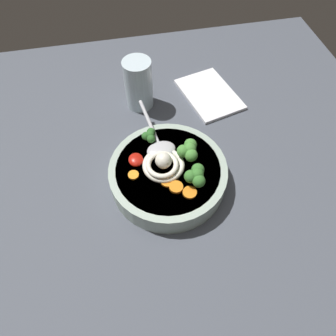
{
  "coord_description": "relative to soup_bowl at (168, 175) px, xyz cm",
  "views": [
    {
      "loc": [
        31.7,
        -7.51,
        58.97
      ],
      "look_at": [
        -1.72,
        -0.57,
        9.11
      ],
      "focal_mm": 32.46,
      "sensor_mm": 36.0,
      "label": 1
    }
  ],
  "objects": [
    {
      "name": "soup_bowl",
      "position": [
        0.0,
        0.0,
        0.0
      ],
      "size": [
        23.89,
        23.89,
        4.92
      ],
      "color": "#9EB2A3",
      "rests_on": "table_slab"
    },
    {
      "name": "drinking_glass",
      "position": [
        -24.33,
        -2.16,
        3.72
      ],
      "size": [
        6.73,
        6.73,
        12.52
      ],
      "primitive_type": "cylinder",
      "color": "silver",
      "rests_on": "table_slab"
    },
    {
      "name": "soup_spoon",
      "position": [
        -5.52,
        -0.75,
        3.18
      ],
      "size": [
        17.5,
        6.54,
        1.6
      ],
      "rotation": [
        0.0,
        0.0,
        3.28
      ],
      "color": "#B7B7BC",
      "rests_on": "soup_bowl"
    },
    {
      "name": "carrot_slice_extra_b",
      "position": [
        0.4,
        -6.98,
        2.6
      ],
      "size": [
        2.11,
        2.11,
        0.45
      ],
      "primitive_type": "cylinder",
      "color": "orange",
      "rests_on": "soup_bowl"
    },
    {
      "name": "chili_sauce_dollop",
      "position": [
        -2.79,
        -6.0,
        3.12
      ],
      "size": [
        3.28,
        2.95,
        1.48
      ],
      "primitive_type": "ellipsoid",
      "color": "#B2190F",
      "rests_on": "soup_bowl"
    },
    {
      "name": "carrot_slice_front",
      "position": [
        3.05,
        -0.65,
        2.62
      ],
      "size": [
        2.92,
        2.92,
        0.47
      ],
      "primitive_type": "cylinder",
      "color": "orange",
      "rests_on": "soup_bowl"
    },
    {
      "name": "carrot_slice_near_spoon",
      "position": [
        4.85,
        0.73,
        2.71
      ],
      "size": [
        2.67,
        2.67,
        0.66
      ],
      "primitive_type": "cylinder",
      "color": "orange",
      "rests_on": "soup_bowl"
    },
    {
      "name": "noodle_pile",
      "position": [
        -0.36,
        -0.9,
        3.54
      ],
      "size": [
        9.26,
        9.08,
        3.72
      ],
      "color": "silver",
      "rests_on": "soup_bowl"
    },
    {
      "name": "broccoli_floret_center",
      "position": [
        -1.64,
        4.49,
        4.88
      ],
      "size": [
        5.04,
        4.34,
        3.99
      ],
      "color": "#7A9E60",
      "rests_on": "soup_bowl"
    },
    {
      "name": "table_slab",
      "position": [
        1.72,
        0.57,
        -4.64
      ],
      "size": [
        111.45,
        111.45,
        4.19
      ],
      "primitive_type": "cube",
      "color": "#474C56",
      "rests_on": "ground"
    },
    {
      "name": "folded_napkin",
      "position": [
        -23.7,
        15.91,
        -2.14
      ],
      "size": [
        19.59,
        15.86,
        0.8
      ],
      "primitive_type": "cube",
      "rotation": [
        0.0,
        0.0,
        0.24
      ],
      "color": "white",
      "rests_on": "table_slab"
    },
    {
      "name": "broccoli_floret_right",
      "position": [
        -7.6,
        -2.34,
        4.12
      ],
      "size": [
        3.5,
        3.01,
        2.77
      ],
      "color": "#7A9E60",
      "rests_on": "soup_bowl"
    },
    {
      "name": "carrot_slice_beside_chili",
      "position": [
        6.46,
        2.82,
        2.62
      ],
      "size": [
        2.67,
        2.67,
        0.49
      ],
      "primitive_type": "cylinder",
      "color": "orange",
      "rests_on": "soup_bowl"
    },
    {
      "name": "broccoli_floret_far",
      "position": [
        4.35,
        4.45,
        4.78
      ],
      "size": [
        4.84,
        4.17,
        3.83
      ],
      "color": "#7A9E60",
      "rests_on": "soup_bowl"
    }
  ]
}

